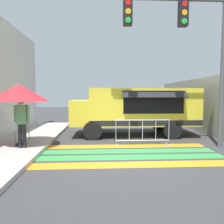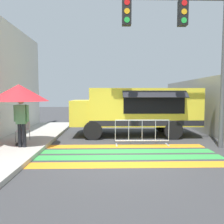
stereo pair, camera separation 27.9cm
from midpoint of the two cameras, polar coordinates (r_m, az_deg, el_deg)
name	(u,v)px [view 2 (the right image)]	position (r m, az deg, el deg)	size (l,w,h in m)	color
ground_plane	(125,158)	(7.14, 4.43, -11.80)	(60.00, 60.00, 0.00)	#38383A
concrete_wall_right	(219,107)	(11.16, 26.72, 1.16)	(0.20, 16.00, 2.89)	gray
crosswalk_painted	(124,154)	(7.53, 4.11, -10.91)	(6.40, 2.84, 0.01)	orange
food_truck	(134,108)	(10.81, 6.38, 1.06)	(6.02, 2.74, 2.30)	yellow
traffic_signal_pole	(183,34)	(8.86, 18.98, 18.76)	(4.70, 0.29, 5.82)	#515456
patio_umbrella	(19,93)	(8.69, -22.29, 4.64)	(2.14, 2.14, 2.25)	black
folding_chair	(23,128)	(9.50, -21.36, -3.97)	(0.43, 0.43, 0.86)	#4C4C51
vendor_person	(21,119)	(8.31, -21.70, -1.61)	(0.53, 0.24, 1.78)	black
barricade_front	(142,133)	(8.81, 8.77, -5.33)	(2.16, 0.44, 1.02)	#B7BABF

